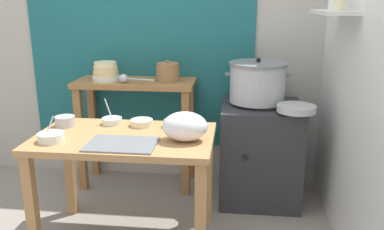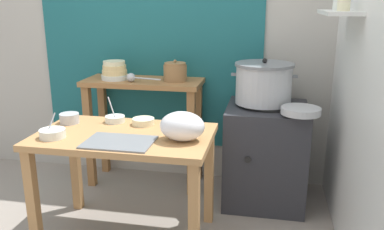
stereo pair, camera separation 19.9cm
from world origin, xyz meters
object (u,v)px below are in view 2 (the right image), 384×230
(clay_pot, at_px, (175,72))
(bowl_stack_enamel, at_px, (115,71))
(back_shelf_table, at_px, (144,106))
(prep_bowl_2, at_px, (143,121))
(prep_bowl_3, at_px, (177,123))
(steamer_pot, at_px, (264,83))
(prep_bowl_4, at_px, (69,118))
(prep_table, at_px, (125,150))
(stove_block, at_px, (265,154))
(serving_tray, at_px, (119,142))
(prep_bowl_1, at_px, (115,119))
(ladle, at_px, (132,78))
(plastic_bag, at_px, (182,126))
(wide_pan, at_px, (301,111))
(prep_bowl_0, at_px, (52,133))

(clay_pot, bearing_deg, bowl_stack_enamel, -176.94)
(back_shelf_table, xyz_separation_m, prep_bowl_2, (0.19, -0.62, 0.06))
(clay_pot, xyz_separation_m, prep_bowl_2, (-0.08, -0.62, -0.23))
(bowl_stack_enamel, height_order, prep_bowl_3, bowl_stack_enamel)
(steamer_pot, relative_size, prep_bowl_3, 2.86)
(prep_bowl_4, bearing_deg, prep_table, -17.43)
(prep_bowl_2, bearing_deg, prep_bowl_4, -172.71)
(steamer_pot, bearing_deg, stove_block, -26.62)
(back_shelf_table, distance_m, serving_tray, 1.00)
(prep_bowl_2, bearing_deg, prep_bowl_3, 0.45)
(prep_bowl_4, bearing_deg, prep_bowl_1, 15.80)
(bowl_stack_enamel, relative_size, prep_bowl_2, 1.45)
(serving_tray, bearing_deg, stove_block, 45.45)
(stove_block, distance_m, bowl_stack_enamel, 1.37)
(stove_block, relative_size, prep_bowl_2, 5.27)
(prep_table, xyz_separation_m, ladle, (-0.18, 0.71, 0.33))
(ladle, bearing_deg, bowl_stack_enamel, 156.79)
(steamer_pot, xyz_separation_m, prep_bowl_4, (-1.27, -0.57, -0.18))
(back_shelf_table, bearing_deg, prep_table, -80.84)
(plastic_bag, relative_size, wide_pan, 1.00)
(bowl_stack_enamel, distance_m, prep_bowl_2, 0.76)
(plastic_bag, bearing_deg, stove_block, 56.56)
(prep_bowl_2, bearing_deg, plastic_bag, -38.57)
(wide_pan, relative_size, prep_bowl_3, 1.59)
(back_shelf_table, relative_size, stove_block, 1.23)
(ladle, distance_m, prep_bowl_1, 0.53)
(steamer_pot, height_order, prep_bowl_2, steamer_pot)
(back_shelf_table, height_order, prep_bowl_1, back_shelf_table)
(serving_tray, height_order, wide_pan, wide_pan)
(steamer_pot, bearing_deg, serving_tray, -132.50)
(steamer_pot, height_order, ladle, steamer_pot)
(prep_bowl_0, bearing_deg, prep_bowl_2, 38.01)
(ladle, height_order, prep_bowl_3, ladle)
(serving_tray, bearing_deg, prep_bowl_0, 178.38)
(plastic_bag, bearing_deg, back_shelf_table, 120.67)
(prep_table, height_order, bowl_stack_enamel, bowl_stack_enamel)
(steamer_pot, height_order, prep_bowl_3, steamer_pot)
(back_shelf_table, relative_size, bowl_stack_enamel, 4.48)
(prep_table, height_order, prep_bowl_2, prep_bowl_2)
(ladle, bearing_deg, plastic_bag, -53.50)
(wide_pan, xyz_separation_m, prep_bowl_2, (-1.03, -0.25, -0.06))
(stove_block, height_order, ladle, ladle)
(plastic_bag, distance_m, prep_bowl_0, 0.79)
(stove_block, xyz_separation_m, ladle, (-1.06, 0.03, 0.55))
(bowl_stack_enamel, height_order, serving_tray, bowl_stack_enamel)
(plastic_bag, relative_size, prep_bowl_1, 1.53)
(back_shelf_table, distance_m, prep_bowl_4, 0.75)
(steamer_pot, relative_size, wide_pan, 1.80)
(plastic_bag, relative_size, prep_bowl_2, 1.81)
(bowl_stack_enamel, height_order, wide_pan, bowl_stack_enamel)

